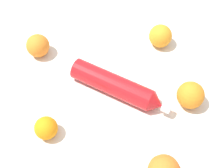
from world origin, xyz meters
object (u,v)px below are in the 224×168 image
(water_bottle, at_px, (118,87))
(orange_1, at_px, (46,128))
(orange_4, at_px, (191,95))
(orange_2, at_px, (160,36))
(orange_3, at_px, (38,46))

(water_bottle, xyz_separation_m, orange_1, (-0.07, 0.23, -0.00))
(orange_4, bearing_deg, orange_1, 84.73)
(orange_1, distance_m, orange_4, 0.42)
(water_bottle, bearing_deg, orange_2, 83.99)
(water_bottle, bearing_deg, orange_3, 177.00)
(orange_3, height_order, orange_4, orange_4)
(orange_1, relative_size, orange_3, 0.85)
(water_bottle, height_order, orange_4, orange_4)
(orange_1, relative_size, orange_2, 0.84)
(orange_2, distance_m, orange_4, 0.25)
(orange_4, bearing_deg, orange_3, 47.53)
(orange_1, height_order, orange_2, orange_2)
(orange_2, relative_size, orange_4, 0.95)
(orange_2, bearing_deg, water_bottle, 125.44)
(orange_3, bearing_deg, water_bottle, -141.56)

